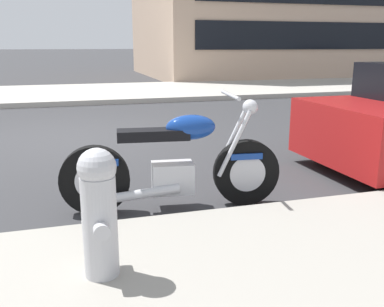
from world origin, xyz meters
name	(u,v)px	position (x,y,z in m)	size (l,w,h in m)	color
ground_plane	(75,138)	(0.00, 0.00, 0.00)	(260.00, 260.00, 0.00)	#333335
parking_stall_stripe	(86,208)	(0.00, -3.45, 0.00)	(0.12, 2.20, 0.01)	silver
parked_motorcycle	(175,166)	(0.85, -3.67, 0.44)	(2.15, 0.62, 1.13)	black
fire_hydrant	(99,210)	(0.03, -5.01, 0.58)	(0.24, 0.36, 0.84)	#B7B7BC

